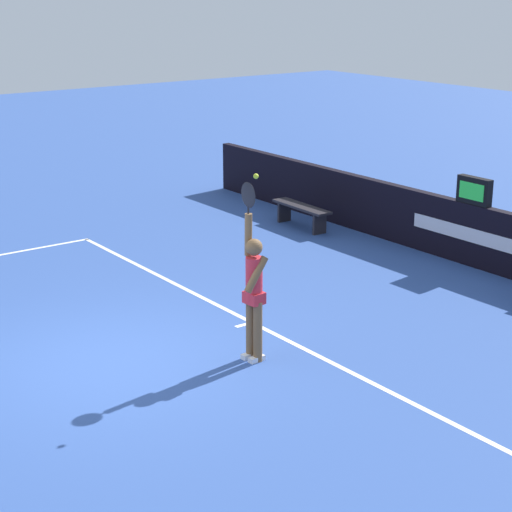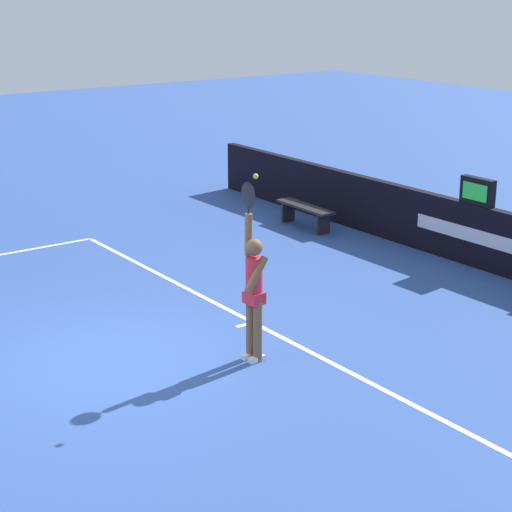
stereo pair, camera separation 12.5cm
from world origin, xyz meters
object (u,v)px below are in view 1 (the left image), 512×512
Objects in this scene: speed_display at (474,191)px; tennis_ball at (256,176)px; tennis_player at (254,289)px; courtside_bench_near at (302,211)px.

tennis_ball is (1.31, -5.81, 1.23)m from speed_display.
speed_display is 6.08m from tennis_ball.
tennis_player reaches higher than courtside_bench_near.
speed_display is 5.77m from tennis_player.
courtside_bench_near is at bearing 135.78° from tennis_ball.
tennis_ball is at bearing -30.28° from tennis_player.
tennis_player is at bearing -79.36° from speed_display.
speed_display is 10.33× the size of tennis_ball.
tennis_ball reaches higher than tennis_player.
speed_display is 0.43× the size of courtside_bench_near.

